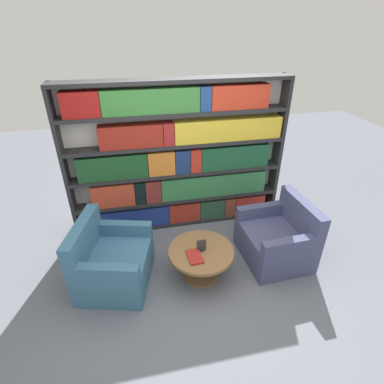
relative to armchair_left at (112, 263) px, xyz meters
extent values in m
plane|color=slate|center=(1.04, -0.35, -0.30)|extent=(14.00, 14.00, 0.00)
cube|color=silver|center=(1.04, 1.24, 0.83)|extent=(3.21, 0.05, 2.25)
cube|color=#262628|center=(-0.54, 1.11, 0.83)|extent=(0.05, 0.30, 2.25)
cube|color=#262628|center=(2.62, 1.11, 0.83)|extent=(0.05, 0.30, 2.25)
cube|color=#262628|center=(1.04, 1.11, -0.27)|extent=(3.11, 0.30, 0.05)
cube|color=#262628|center=(1.04, 1.11, 0.15)|extent=(3.11, 0.30, 0.05)
cube|color=#262628|center=(1.04, 1.11, 0.60)|extent=(3.11, 0.30, 0.05)
cube|color=#262628|center=(1.04, 1.11, 1.05)|extent=(3.11, 0.30, 0.05)
cube|color=#262628|center=(1.04, 1.11, 1.50)|extent=(3.11, 0.30, 0.05)
cube|color=#262628|center=(1.04, 1.11, 1.93)|extent=(3.11, 0.30, 0.05)
cube|color=navy|center=(0.31, 1.09, -0.08)|extent=(1.09, 0.20, 0.33)
cube|color=#9D2C1E|center=(1.12, 1.09, -0.08)|extent=(0.49, 0.20, 0.33)
cube|color=#254732|center=(1.58, 1.09, -0.08)|extent=(0.41, 0.20, 0.33)
cube|color=brown|center=(1.88, 1.09, -0.08)|extent=(0.17, 0.20, 0.33)
cube|color=#A12C21|center=(2.22, 1.09, -0.08)|extent=(0.50, 0.20, 0.33)
cube|color=#BB4128|center=(0.05, 1.09, 0.36)|extent=(0.62, 0.20, 0.36)
cube|color=black|center=(0.44, 1.09, 0.36)|extent=(0.15, 0.20, 0.36)
cube|color=maroon|center=(0.64, 1.09, 0.36)|extent=(0.23, 0.20, 0.36)
cube|color=#307542|center=(1.59, 1.09, 0.36)|extent=(1.66, 0.20, 0.36)
cube|color=#1A4B24|center=(0.10, 1.09, 0.81)|extent=(0.98, 0.20, 0.36)
cube|color=orange|center=(0.79, 1.09, 0.81)|extent=(0.38, 0.20, 0.36)
cube|color=navy|center=(1.10, 1.09, 0.81)|extent=(0.22, 0.20, 0.36)
cube|color=red|center=(1.30, 1.09, 0.81)|extent=(0.16, 0.20, 0.36)
cube|color=#1B5031|center=(1.91, 1.09, 0.81)|extent=(1.04, 0.20, 0.36)
cube|color=maroon|center=(0.40, 1.09, 1.23)|extent=(0.86, 0.20, 0.32)
cube|color=maroon|center=(0.91, 1.09, 1.23)|extent=(0.15, 0.20, 0.32)
cube|color=gold|center=(1.78, 1.09, 1.23)|extent=(1.58, 0.20, 0.32)
cube|color=maroon|center=(-0.18, 1.09, 1.69)|extent=(0.47, 0.20, 0.32)
cube|color=#357934|center=(0.70, 1.09, 1.69)|extent=(1.27, 0.20, 0.32)
cube|color=navy|center=(1.42, 1.09, 1.69)|extent=(0.15, 0.20, 0.32)
cube|color=red|center=(1.91, 1.09, 1.69)|extent=(0.82, 0.20, 0.32)
cube|color=#386684|center=(0.04, -0.01, -0.08)|extent=(1.02, 1.09, 0.44)
cube|color=#386684|center=(-0.29, 0.08, 0.35)|extent=(0.37, 0.92, 0.43)
cube|color=#386684|center=(0.00, -0.41, 0.23)|extent=(0.68, 0.29, 0.18)
cube|color=#386684|center=(0.21, 0.35, 0.23)|extent=(0.68, 0.29, 0.18)
cube|color=#42476B|center=(2.17, -0.01, -0.08)|extent=(0.86, 0.95, 0.44)
cube|color=#42476B|center=(2.51, 0.01, 0.35)|extent=(0.18, 0.92, 0.43)
cube|color=#42476B|center=(2.08, 0.38, 0.23)|extent=(0.68, 0.15, 0.18)
cube|color=#42476B|center=(2.12, -0.41, 0.23)|extent=(0.68, 0.15, 0.18)
cylinder|color=brown|center=(1.11, -0.15, -0.11)|extent=(0.15, 0.15, 0.38)
cylinder|color=brown|center=(1.11, -0.15, -0.28)|extent=(0.45, 0.45, 0.03)
cylinder|color=brown|center=(1.11, -0.15, 0.10)|extent=(0.82, 0.82, 0.04)
cube|color=black|center=(1.11, -0.15, 0.13)|extent=(0.07, 0.06, 0.01)
cube|color=#2D2D2D|center=(1.11, -0.15, 0.20)|extent=(0.12, 0.01, 0.16)
cube|color=maroon|center=(1.00, -0.26, 0.14)|extent=(0.18, 0.27, 0.02)
camera|label=1|loc=(0.40, -2.91, 2.62)|focal=28.00mm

